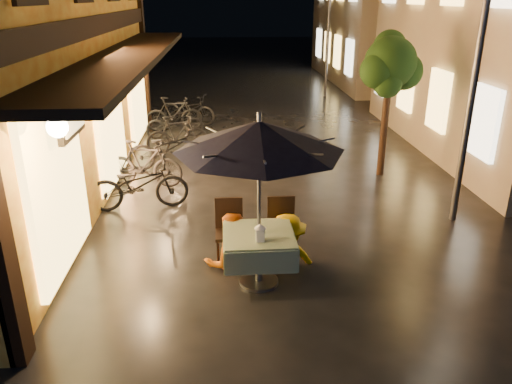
{
  "coord_description": "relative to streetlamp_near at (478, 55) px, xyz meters",
  "views": [
    {
      "loc": [
        -1.15,
        -6.06,
        3.82
      ],
      "look_at": [
        -0.7,
        0.68,
        1.15
      ],
      "focal_mm": 35.0,
      "sensor_mm": 36.0,
      "label": 1
    }
  ],
  "objects": [
    {
      "name": "ground",
      "position": [
        -3.0,
        -2.0,
        -2.92
      ],
      "size": [
        90.0,
        90.0,
        0.0
      ],
      "primitive_type": "plane",
      "color": "black",
      "rests_on": "ground"
    },
    {
      "name": "street_tree",
      "position": [
        -0.59,
        2.51,
        -0.5
      ],
      "size": [
        1.43,
        1.2,
        3.15
      ],
      "color": "black",
      "rests_on": "ground"
    },
    {
      "name": "streetlamp_near",
      "position": [
        0.0,
        0.0,
        0.0
      ],
      "size": [
        0.36,
        0.36,
        4.23
      ],
      "color": "#59595E",
      "rests_on": "ground"
    },
    {
      "name": "streetlamp_far",
      "position": [
        0.0,
        12.0,
        0.0
      ],
      "size": [
        0.36,
        0.36,
        4.23
      ],
      "color": "#59595E",
      "rests_on": "ground"
    },
    {
      "name": "cafe_table",
      "position": [
        -3.7,
        -1.92,
        -2.33
      ],
      "size": [
        0.99,
        0.99,
        0.78
      ],
      "color": "#59595E",
      "rests_on": "ground"
    },
    {
      "name": "patio_umbrella",
      "position": [
        -3.7,
        -1.92,
        -0.77
      ],
      "size": [
        2.23,
        2.23,
        2.46
      ],
      "color": "#59595E",
      "rests_on": "ground"
    },
    {
      "name": "cafe_chair_left",
      "position": [
        -4.1,
        -1.19,
        -2.38
      ],
      "size": [
        0.42,
        0.42,
        0.97
      ],
      "color": "black",
      "rests_on": "ground"
    },
    {
      "name": "cafe_chair_right",
      "position": [
        -3.3,
        -1.19,
        -2.38
      ],
      "size": [
        0.42,
        0.42,
        0.97
      ],
      "color": "black",
      "rests_on": "ground"
    },
    {
      "name": "table_lantern",
      "position": [
        -3.7,
        -2.15,
        -2.0
      ],
      "size": [
        0.16,
        0.16,
        0.25
      ],
      "color": "white",
      "rests_on": "cafe_table"
    },
    {
      "name": "person_orange",
      "position": [
        -4.1,
        -1.38,
        -2.1
      ],
      "size": [
        0.89,
        0.75,
        1.64
      ],
      "primitive_type": "imported",
      "rotation": [
        0.0,
        0.0,
        3.32
      ],
      "color": "#D2600B",
      "rests_on": "ground"
    },
    {
      "name": "person_yellow",
      "position": [
        -3.24,
        -1.41,
        -2.14
      ],
      "size": [
        1.08,
        0.72,
        1.56
      ],
      "primitive_type": "imported",
      "rotation": [
        0.0,
        0.0,
        3.28
      ],
      "color": "#F6BB00",
      "rests_on": "ground"
    },
    {
      "name": "bicycle_0",
      "position": [
        -5.78,
        0.88,
        -2.43
      ],
      "size": [
        1.93,
        0.92,
        0.98
      ],
      "primitive_type": "imported",
      "rotation": [
        0.0,
        0.0,
        1.72
      ],
      "color": "black",
      "rests_on": "ground"
    },
    {
      "name": "bicycle_1",
      "position": [
        -5.84,
        2.1,
        -2.42
      ],
      "size": [
        1.72,
        0.79,
        1.0
      ],
      "primitive_type": "imported",
      "rotation": [
        0.0,
        0.0,
        1.37
      ],
      "color": "black",
      "rests_on": "ground"
    },
    {
      "name": "bicycle_2",
      "position": [
        -5.46,
        3.28,
        -2.43
      ],
      "size": [
        1.96,
        1.09,
        0.98
      ],
      "primitive_type": "imported",
      "rotation": [
        0.0,
        0.0,
        1.82
      ],
      "color": "black",
      "rests_on": "ground"
    },
    {
      "name": "bicycle_3",
      "position": [
        -5.34,
        4.55,
        -2.43
      ],
      "size": [
        1.67,
        0.89,
        0.96
      ],
      "primitive_type": "imported",
      "rotation": [
        0.0,
        0.0,
        1.86
      ],
      "color": "black",
      "rests_on": "ground"
    },
    {
      "name": "bicycle_4",
      "position": [
        -5.53,
        6.01,
        -2.49
      ],
      "size": [
        1.72,
        0.86,
        0.86
      ],
      "primitive_type": "imported",
      "rotation": [
        0.0,
        0.0,
        1.75
      ],
      "color": "black",
      "rests_on": "ground"
    },
    {
      "name": "bicycle_5",
      "position": [
        -5.61,
        6.78,
        -2.4
      ],
      "size": [
        1.74,
        0.56,
        1.03
      ],
      "primitive_type": "imported",
      "rotation": [
        0.0,
        0.0,
        1.62
      ],
      "color": "black",
      "rests_on": "ground"
    },
    {
      "name": "bicycle_6",
      "position": [
        -5.23,
        7.67,
        -2.45
      ],
      "size": [
        1.88,
        1.28,
        0.94
      ],
      "primitive_type": "imported",
      "rotation": [
        0.0,
        0.0,
        1.16
      ],
      "color": "black",
      "rests_on": "ground"
    }
  ]
}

